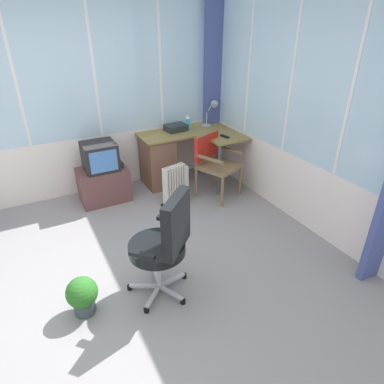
# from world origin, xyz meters

# --- Properties ---
(ground) EXTENTS (5.56, 4.99, 0.06)m
(ground) POSITION_xyz_m (0.00, 0.00, -0.03)
(ground) COLOR gray
(north_window_panel) EXTENTS (4.56, 0.07, 2.78)m
(north_window_panel) POSITION_xyz_m (0.00, 2.03, 1.39)
(north_window_panel) COLOR white
(north_window_panel) RESTS_ON ground
(east_window_panel) EXTENTS (0.07, 3.99, 2.78)m
(east_window_panel) POSITION_xyz_m (2.31, 0.00, 1.39)
(east_window_panel) COLOR white
(east_window_panel) RESTS_ON ground
(curtain_corner) EXTENTS (0.33, 0.08, 2.68)m
(curtain_corner) POSITION_xyz_m (2.18, 1.90, 1.34)
(curtain_corner) COLOR #465291
(curtain_corner) RESTS_ON ground
(desk) EXTENTS (1.34, 0.99, 0.76)m
(desk) POSITION_xyz_m (1.23, 1.69, 0.42)
(desk) COLOR olive
(desk) RESTS_ON ground
(desk_lamp) EXTENTS (0.23, 0.20, 0.39)m
(desk_lamp) POSITION_xyz_m (2.08, 1.75, 1.02)
(desk_lamp) COLOR #B2B7BC
(desk_lamp) RESTS_ON desk
(tv_remote) EXTENTS (0.07, 0.16, 0.02)m
(tv_remote) POSITION_xyz_m (1.97, 1.22, 0.77)
(tv_remote) COLOR black
(tv_remote) RESTS_ON desk
(spray_bottle) EXTENTS (0.06, 0.06, 0.22)m
(spray_bottle) POSITION_xyz_m (1.69, 1.80, 0.86)
(spray_bottle) COLOR #34BCE2
(spray_bottle) RESTS_ON desk
(paper_tray) EXTENTS (0.32, 0.26, 0.09)m
(paper_tray) POSITION_xyz_m (1.49, 1.80, 0.81)
(paper_tray) COLOR #24292B
(paper_tray) RESTS_ON desk
(wooden_armchair) EXTENTS (0.63, 0.63, 0.86)m
(wooden_armchair) POSITION_xyz_m (1.71, 1.11, 0.55)
(wooden_armchair) COLOR #7C6244
(wooden_armchair) RESTS_ON ground
(office_chair) EXTENTS (0.60, 0.61, 1.03)m
(office_chair) POSITION_xyz_m (0.35, -0.37, 0.59)
(office_chair) COLOR #B7B7BF
(office_chair) RESTS_ON ground
(tv_on_stand) EXTENTS (0.64, 0.44, 0.82)m
(tv_on_stand) POSITION_xyz_m (0.31, 1.62, 0.37)
(tv_on_stand) COLOR brown
(tv_on_stand) RESTS_ON ground
(space_heater) EXTENTS (0.41, 0.25, 0.56)m
(space_heater) POSITION_xyz_m (1.13, 1.07, 0.28)
(space_heater) COLOR silver
(space_heater) RESTS_ON ground
(potted_plant) EXTENTS (0.27, 0.27, 0.36)m
(potted_plant) POSITION_xyz_m (-0.37, -0.26, 0.20)
(potted_plant) COLOR #3B474A
(potted_plant) RESTS_ON ground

